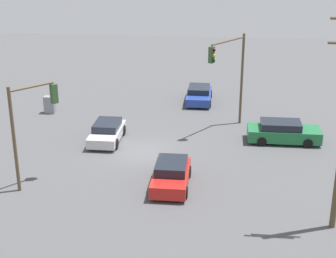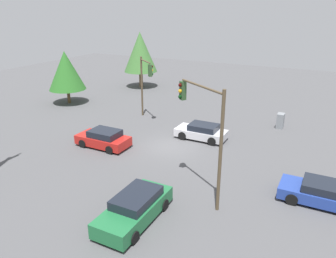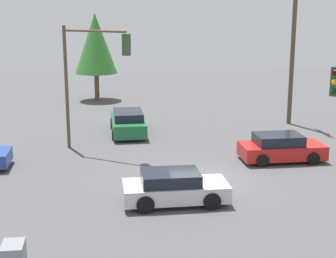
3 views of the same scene
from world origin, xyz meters
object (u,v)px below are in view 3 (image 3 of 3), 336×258
object	(u,v)px
sedan_red	(281,148)
sedan_green	(128,122)
sedan_silver	(174,188)
traffic_signal_main	(89,67)

from	to	relation	value
sedan_red	sedan_green	size ratio (longest dim) A/B	0.87
sedan_silver	traffic_signal_main	distance (m)	9.43
sedan_silver	sedan_red	bearing A→B (deg)	128.82
sedan_red	traffic_signal_main	size ratio (longest dim) A/B	0.63
sedan_red	traffic_signal_main	world-z (taller)	traffic_signal_main
sedan_red	traffic_signal_main	bearing A→B (deg)	-108.47
sedan_green	traffic_signal_main	size ratio (longest dim) A/B	0.72
sedan_green	traffic_signal_main	xyz separation A→B (m)	(-3.57, 2.14, 3.78)
sedan_green	traffic_signal_main	distance (m)	5.62
sedan_silver	sedan_green	size ratio (longest dim) A/B	0.86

